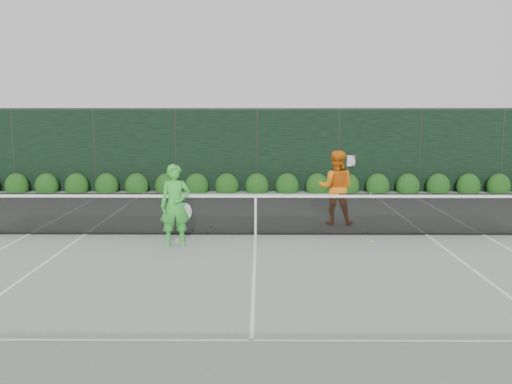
{
  "coord_description": "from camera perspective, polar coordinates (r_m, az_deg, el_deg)",
  "views": [
    {
      "loc": [
        0.11,
        -13.45,
        2.98
      ],
      "look_at": [
        0.01,
        0.3,
        1.0
      ],
      "focal_mm": 40.0,
      "sensor_mm": 36.0,
      "label": 1
    }
  ],
  "objects": [
    {
      "name": "court_lines",
      "position": [
        13.78,
        -0.05,
        -4.27
      ],
      "size": [
        11.03,
        23.83,
        0.01
      ],
      "color": "white",
      "rests_on": "ground"
    },
    {
      "name": "tennis_balls",
      "position": [
        13.77,
        0.54,
        -4.16
      ],
      "size": [
        4.6,
        1.77,
        0.07
      ],
      "color": "#CCDF31",
      "rests_on": "ground"
    },
    {
      "name": "windscreen_fence",
      "position": [
        10.84,
        -0.17,
        0.43
      ],
      "size": [
        32.0,
        21.07,
        3.06
      ],
      "color": "black",
      "rests_on": "ground"
    },
    {
      "name": "player_man",
      "position": [
        15.04,
        8.0,
        0.44
      ],
      "size": [
        1.06,
        0.9,
        1.94
      ],
      "rotation": [
        0.0,
        0.0,
        2.96
      ],
      "color": "orange",
      "rests_on": "ground"
    },
    {
      "name": "player_woman",
      "position": [
        12.65,
        -8.08,
        -1.34
      ],
      "size": [
        0.73,
        0.54,
        1.81
      ],
      "rotation": [
        0.0,
        0.0,
        0.18
      ],
      "color": "green",
      "rests_on": "ground"
    },
    {
      "name": "tennis_net",
      "position": [
        13.68,
        -0.16,
        -2.12
      ],
      "size": [
        12.9,
        0.1,
        1.07
      ],
      "color": "black",
      "rests_on": "ground"
    },
    {
      "name": "ground",
      "position": [
        13.78,
        -0.05,
        -4.3
      ],
      "size": [
        80.0,
        80.0,
        0.0
      ],
      "primitive_type": "plane",
      "color": "gray",
      "rests_on": "ground"
    },
    {
      "name": "hedge_row",
      "position": [
        20.79,
        0.1,
        0.6
      ],
      "size": [
        31.66,
        0.65,
        0.94
      ],
      "color": "#14370F",
      "rests_on": "ground"
    }
  ]
}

